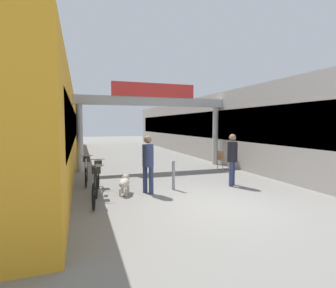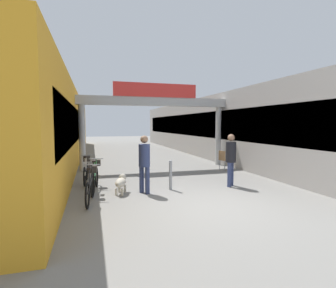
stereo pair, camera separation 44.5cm
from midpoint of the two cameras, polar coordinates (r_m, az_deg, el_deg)
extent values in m
plane|color=gray|center=(7.02, 9.01, -13.06)|extent=(80.00, 80.00, 0.00)
cube|color=gold|center=(17.04, -25.31, 3.17)|extent=(3.00, 26.00, 3.74)
cube|color=black|center=(16.93, -20.34, 3.95)|extent=(0.04, 23.40, 1.50)
cube|color=#9E9993|center=(18.82, 7.32, 3.62)|extent=(3.00, 26.00, 3.74)
cube|color=black|center=(18.22, 3.12, 4.22)|extent=(0.04, 23.40, 1.50)
cylinder|color=#B2B2B2|center=(12.21, -19.65, 1.22)|extent=(0.28, 0.28, 2.97)
cylinder|color=#B2B2B2|center=(13.82, 9.34, 1.75)|extent=(0.28, 0.28, 2.97)
cube|color=#B2B2B2|center=(12.64, -4.28, 9.19)|extent=(7.40, 0.44, 0.40)
cube|color=red|center=(12.50, -4.06, 11.64)|extent=(3.96, 0.10, 0.64)
cylinder|color=navy|center=(8.10, -6.59, -7.69)|extent=(0.20, 0.20, 0.82)
cylinder|color=navy|center=(7.94, -5.31, -7.92)|extent=(0.20, 0.20, 0.82)
cylinder|color=navy|center=(7.90, -6.00, -2.50)|extent=(0.47, 0.47, 0.68)
sphere|color=#8C664C|center=(7.85, -6.03, 1.00)|extent=(0.32, 0.32, 0.23)
cylinder|color=navy|center=(9.30, 12.59, -6.20)|extent=(0.20, 0.20, 0.82)
cylinder|color=navy|center=(9.07, 12.21, -6.46)|extent=(0.20, 0.20, 0.82)
cylinder|color=black|center=(9.07, 12.48, -1.67)|extent=(0.48, 0.48, 0.68)
sphere|color=#8C664C|center=(9.04, 12.53, 1.39)|extent=(0.33, 0.33, 0.23)
ellipsoid|color=beige|center=(8.03, -11.10, -8.32)|extent=(0.49, 0.72, 0.27)
sphere|color=beige|center=(8.29, -10.71, -7.25)|extent=(0.29, 0.29, 0.23)
sphere|color=white|center=(8.22, -10.83, -8.11)|extent=(0.20, 0.20, 0.16)
cylinder|color=beige|center=(8.29, -11.41, -9.62)|extent=(0.09, 0.09, 0.21)
cylinder|color=beige|center=(8.25, -10.21, -9.66)|extent=(0.09, 0.09, 0.21)
cylinder|color=beige|center=(7.91, -11.99, -10.30)|extent=(0.09, 0.09, 0.21)
cylinder|color=beige|center=(7.88, -10.73, -10.35)|extent=(0.09, 0.09, 0.21)
torus|color=black|center=(7.78, -16.95, -8.90)|extent=(0.13, 0.67, 0.67)
torus|color=black|center=(6.80, -17.71, -10.85)|extent=(0.13, 0.67, 0.67)
cube|color=black|center=(7.25, -17.34, -8.43)|extent=(0.15, 0.94, 0.34)
cylinder|color=black|center=(7.09, -17.47, -6.91)|extent=(0.04, 0.04, 0.42)
cube|color=black|center=(7.05, -17.51, -5.15)|extent=(0.13, 0.23, 0.05)
cylinder|color=black|center=(7.65, -17.05, -6.23)|extent=(0.04, 0.04, 0.46)
cylinder|color=gray|center=(7.61, -17.09, -4.45)|extent=(0.46, 0.08, 0.03)
cube|color=#332D28|center=(7.83, -16.94, -5.39)|extent=(0.26, 0.23, 0.20)
torus|color=black|center=(9.05, -16.33, -7.03)|extent=(0.13, 0.67, 0.67)
torus|color=black|center=(8.06, -16.86, -8.45)|extent=(0.13, 0.67, 0.67)
cube|color=#338C4C|center=(8.52, -16.60, -6.52)|extent=(0.14, 0.94, 0.34)
cylinder|color=#338C4C|center=(8.37, -16.70, -5.19)|extent=(0.04, 0.04, 0.42)
cube|color=black|center=(8.33, -16.73, -3.69)|extent=(0.12, 0.23, 0.05)
cylinder|color=#338C4C|center=(8.93, -16.41, -4.72)|extent=(0.04, 0.04, 0.46)
cylinder|color=gray|center=(8.90, -16.44, -3.19)|extent=(0.46, 0.08, 0.03)
cube|color=#332D28|center=(9.11, -16.33, -4.02)|extent=(0.26, 0.23, 0.20)
torus|color=black|center=(10.21, -18.50, -5.81)|extent=(0.08, 0.67, 0.67)
torus|color=black|center=(9.21, -18.79, -6.90)|extent=(0.08, 0.67, 0.67)
cube|color=beige|center=(9.68, -18.66, -5.28)|extent=(0.08, 0.94, 0.34)
cylinder|color=beige|center=(9.52, -18.73, -4.09)|extent=(0.03, 0.03, 0.42)
cube|color=black|center=(9.49, -18.76, -2.78)|extent=(0.11, 0.22, 0.05)
cylinder|color=beige|center=(10.09, -18.56, -3.74)|extent=(0.03, 0.03, 0.46)
cylinder|color=gray|center=(10.06, -18.60, -2.39)|extent=(0.46, 0.05, 0.03)
cube|color=#332D28|center=(10.28, -18.52, -3.14)|extent=(0.25, 0.21, 0.20)
cylinder|color=gray|center=(8.41, -0.32, -7.02)|extent=(0.10, 0.10, 0.88)
sphere|color=gray|center=(8.33, -0.33, -3.86)|extent=(0.10, 0.10, 0.10)
cylinder|color=gray|center=(12.56, 10.87, -4.30)|extent=(0.04, 0.04, 0.45)
cylinder|color=gray|center=(12.32, 11.98, -4.48)|extent=(0.04, 0.04, 0.45)
cylinder|color=gray|center=(12.32, 9.73, -4.45)|extent=(0.04, 0.04, 0.45)
cylinder|color=gray|center=(12.08, 10.84, -4.64)|extent=(0.04, 0.04, 0.45)
cube|color=olive|center=(12.28, 10.87, -3.34)|extent=(0.49, 0.49, 0.04)
cube|color=olive|center=(12.13, 10.28, -2.38)|extent=(0.14, 0.40, 0.40)
camera|label=1|loc=(0.22, -91.22, -0.09)|focal=28.00mm
camera|label=2|loc=(0.22, 88.78, 0.09)|focal=28.00mm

